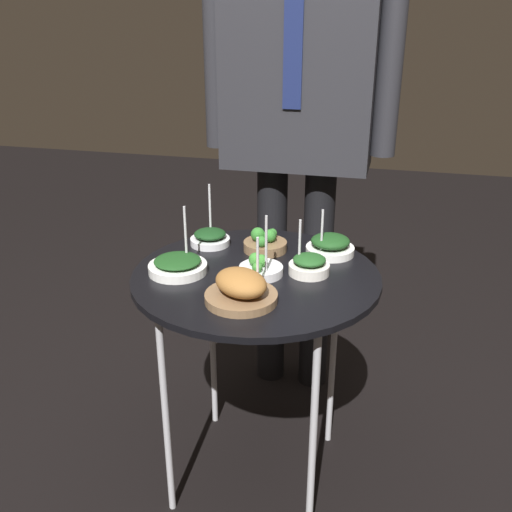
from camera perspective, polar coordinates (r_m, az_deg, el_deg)
ground_plane at (r=1.95m, az=0.00°, el=-20.63°), size 8.00×8.00×0.00m
serving_cart at (r=1.57m, az=0.00°, el=-3.34°), size 0.68×0.68×0.70m
bowl_broccoli_front_right at (r=1.53m, az=0.44°, el=-1.17°), size 0.12×0.12×0.18m
bowl_roast_mid_left at (r=1.39m, az=-1.50°, el=-3.27°), size 0.18×0.18×0.16m
bowl_spinach_back_right at (r=1.56m, az=-7.83°, el=-0.93°), size 0.16×0.16×0.18m
bowl_spinach_front_left at (r=1.54m, az=5.33°, el=-0.92°), size 0.11×0.11×0.15m
bowl_spinach_front_center at (r=1.68m, az=7.42°, el=1.04°), size 0.14×0.14×0.14m
bowl_spinach_near_rim at (r=1.74m, az=-4.62°, el=1.85°), size 0.12×0.12×0.18m
bowl_broccoli_back_left at (r=1.69m, az=0.87°, el=1.30°), size 0.13×0.13×0.07m
waiter_figure at (r=1.94m, az=4.33°, el=15.97°), size 0.65×0.24×1.75m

